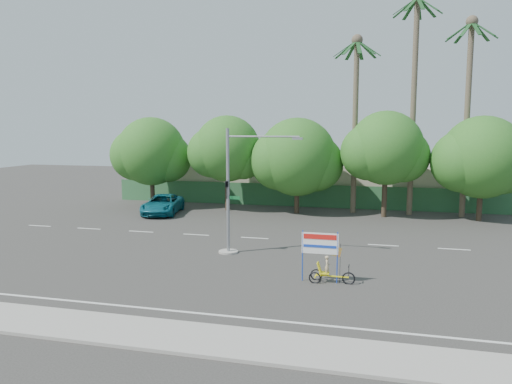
# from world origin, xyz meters

# --- Properties ---
(ground) EXTENTS (120.00, 120.00, 0.00)m
(ground) POSITION_xyz_m (0.00, 0.00, 0.00)
(ground) COLOR #33302D
(ground) RESTS_ON ground
(sidewalk_near) EXTENTS (50.00, 2.40, 0.12)m
(sidewalk_near) POSITION_xyz_m (0.00, -7.50, 0.06)
(sidewalk_near) COLOR gray
(sidewalk_near) RESTS_ON ground
(fence) EXTENTS (38.00, 0.08, 2.00)m
(fence) POSITION_xyz_m (0.00, 21.50, 1.00)
(fence) COLOR #336B3D
(fence) RESTS_ON ground
(building_left) EXTENTS (12.00, 8.00, 4.00)m
(building_left) POSITION_xyz_m (-10.00, 26.00, 2.00)
(building_left) COLOR #C2B59A
(building_left) RESTS_ON ground
(building_right) EXTENTS (14.00, 8.00, 3.60)m
(building_right) POSITION_xyz_m (8.00, 26.00, 1.80)
(building_right) COLOR #C2B59A
(building_right) RESTS_ON ground
(tree_far_left) EXTENTS (7.14, 6.00, 7.96)m
(tree_far_left) POSITION_xyz_m (-14.05, 18.00, 4.76)
(tree_far_left) COLOR #473828
(tree_far_left) RESTS_ON ground
(tree_left) EXTENTS (6.66, 5.60, 8.07)m
(tree_left) POSITION_xyz_m (-7.05, 18.00, 5.06)
(tree_left) COLOR #473828
(tree_left) RESTS_ON ground
(tree_center) EXTENTS (7.62, 6.40, 7.85)m
(tree_center) POSITION_xyz_m (-1.05, 18.00, 4.47)
(tree_center) COLOR #473828
(tree_center) RESTS_ON ground
(tree_right) EXTENTS (6.90, 5.80, 8.36)m
(tree_right) POSITION_xyz_m (5.95, 18.00, 5.24)
(tree_right) COLOR #473828
(tree_right) RESTS_ON ground
(tree_far_right) EXTENTS (7.38, 6.20, 7.94)m
(tree_far_right) POSITION_xyz_m (12.95, 18.00, 4.64)
(tree_far_right) COLOR #473828
(tree_far_right) RESTS_ON ground
(palm_tall) EXTENTS (3.73, 3.79, 17.45)m
(palm_tall) POSITION_xyz_m (8.00, 19.50, 10.46)
(palm_tall) COLOR #70604C
(palm_tall) RESTS_ON ground
(palm_mid) EXTENTS (3.73, 3.79, 15.45)m
(palm_mid) POSITION_xyz_m (12.00, 19.50, 9.40)
(palm_mid) COLOR #70604C
(palm_mid) RESTS_ON ground
(palm_short) EXTENTS (3.73, 3.79, 14.45)m
(palm_short) POSITION_xyz_m (3.50, 19.50, 8.86)
(palm_short) COLOR #70604C
(palm_short) RESTS_ON ground
(traffic_signal) EXTENTS (4.72, 1.10, 7.00)m
(traffic_signal) POSITION_xyz_m (-2.20, 3.98, 2.92)
(traffic_signal) COLOR gray
(traffic_signal) RESTS_ON ground
(trike_billboard) EXTENTS (2.46, 0.56, 2.41)m
(trike_billboard) POSITION_xyz_m (3.42, -0.14, 0.97)
(trike_billboard) COLOR black
(trike_billboard) RESTS_ON ground
(pickup_truck) EXTENTS (3.59, 6.04, 1.57)m
(pickup_truck) POSITION_xyz_m (-11.60, 14.90, 0.79)
(pickup_truck) COLOR #106375
(pickup_truck) RESTS_ON ground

